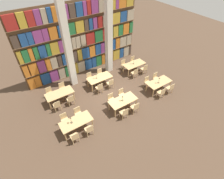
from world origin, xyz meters
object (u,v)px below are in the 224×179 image
object	(u,v)px
reading_table_2	(159,83)
desk_lamp_4	(134,60)
reading_table_1	(123,101)
chair_16	(99,88)
reading_table_0	(76,122)
chair_20	(135,73)
chair_1	(65,119)
chair_13	(50,93)
chair_11	(156,78)
desk_lamp_0	(71,119)
chair_21	(124,64)
chair_14	(71,100)
chair_8	(161,93)
chair_23	(133,61)
chair_12	(57,105)
chair_17	(90,77)
chair_9	(147,82)
chair_22	(144,69)
chair_6	(135,107)
desk_lamp_2	(159,79)
chair_7	(122,94)
reading_table_4	(100,78)
chair_0	(75,137)
pillar_center	(109,36)
chair_4	(124,113)
chair_15	(63,88)
chair_5	(111,99)
desk_lamp_1	(122,98)
pillar_left	(68,48)
chair_18	(110,83)
desk_lamp_3	(96,75)
chair_10	(170,88)
reading_table_5	(134,65)

from	to	relation	value
reading_table_2	desk_lamp_4	bearing A→B (deg)	91.14
reading_table_1	chair_16	distance (m)	2.20
reading_table_0	chair_20	bearing A→B (deg)	19.19
chair_1	chair_13	world-z (taller)	same
chair_11	reading_table_0	bearing A→B (deg)	5.69
desk_lamp_0	chair_21	size ratio (longest dim) A/B	0.53
chair_20	chair_14	bearing A→B (deg)	-179.78
chair_1	chair_14	distance (m)	1.64
desk_lamp_0	chair_8	bearing A→B (deg)	-7.24
chair_23	chair_12	bearing A→B (deg)	11.21
reading_table_1	chair_17	bearing A→B (deg)	97.93
reading_table_2	chair_9	size ratio (longest dim) A/B	2.12
chair_12	chair_22	xyz separation A→B (m)	(7.34, 0.02, 0.00)
chair_17	chair_9	bearing A→B (deg)	139.83
reading_table_0	chair_21	distance (m)	6.89
chair_6	desk_lamp_2	size ratio (longest dim) A/B	1.83
desk_lamp_4	chair_12	bearing A→B (deg)	-173.42
chair_7	reading_table_4	bearing A→B (deg)	-77.41
chair_0	chair_17	bearing A→B (deg)	53.11
desk_lamp_0	chair_22	distance (m)	7.47
chair_17	chair_20	xyz separation A→B (m)	(3.23, -1.41, 0.00)
pillar_center	chair_9	distance (m)	4.41
chair_21	chair_4	bearing A→B (deg)	53.87
reading_table_4	chair_11	bearing A→B (deg)	-29.17
chair_15	chair_11	bearing A→B (deg)	156.27
desk_lamp_0	chair_17	world-z (taller)	desk_lamp_0
reading_table_4	chair_17	distance (m)	0.87
reading_table_0	chair_20	world-z (taller)	chair_20
pillar_center	desk_lamp_0	distance (m)	6.79
chair_5	chair_13	distance (m)	4.29
chair_15	chair_12	bearing A→B (deg)	56.94
desk_lamp_1	chair_21	bearing A→B (deg)	52.24
desk_lamp_0	reading_table_1	bearing A→B (deg)	-2.31
chair_23	chair_20	bearing A→B (deg)	55.51
pillar_center	chair_13	bearing A→B (deg)	-173.31
chair_7	chair_21	distance (m)	3.68
pillar_left	chair_13	xyz separation A→B (m)	(-2.03, -0.62, -2.54)
pillar_left	reading_table_1	world-z (taller)	pillar_left
pillar_center	chair_9	size ratio (longest dim) A/B	6.96
chair_7	desk_lamp_4	distance (m)	3.58
reading_table_0	chair_1	world-z (taller)	chair_1
chair_8	chair_18	bearing A→B (deg)	130.52
chair_16	chair_22	world-z (taller)	same
chair_9	desk_lamp_3	distance (m)	3.80
chair_1	chair_22	size ratio (longest dim) A/B	1.00
chair_10	chair_15	world-z (taller)	same
chair_9	reading_table_5	distance (m)	2.15
reading_table_1	chair_9	xyz separation A→B (m)	(2.81, 0.78, -0.18)
pillar_center	chair_16	world-z (taller)	pillar_center
chair_9	chair_22	distance (m)	1.65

